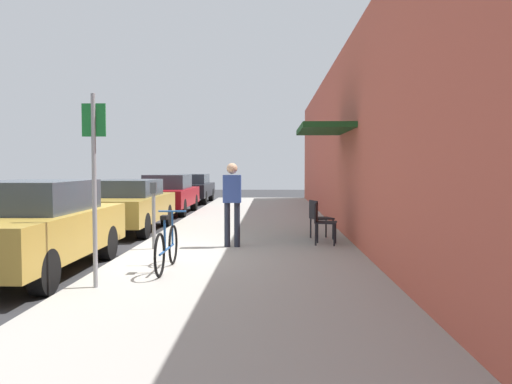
{
  "coord_description": "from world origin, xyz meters",
  "views": [
    {
      "loc": [
        2.77,
        -9.32,
        1.75
      ],
      "look_at": [
        2.23,
        8.79,
        0.86
      ],
      "focal_mm": 36.68,
      "sensor_mm": 36.0,
      "label": 1
    }
  ],
  "objects_px": {
    "bicycle_0": "(167,248)",
    "cafe_chair_0": "(322,220)",
    "parking_meter": "(154,210)",
    "pedestrian_standing": "(232,198)",
    "street_sign": "(94,175)",
    "parked_car_0": "(32,227)",
    "parked_car_3": "(191,188)",
    "cafe_chair_1": "(319,217)",
    "parked_car_1": "(127,205)",
    "parked_car_2": "(167,194)"
  },
  "relations": [
    {
      "from": "parked_car_0",
      "to": "cafe_chair_0",
      "type": "bearing_deg",
      "value": 27.8
    },
    {
      "from": "parking_meter",
      "to": "cafe_chair_0",
      "type": "height_order",
      "value": "parking_meter"
    },
    {
      "from": "parked_car_1",
      "to": "street_sign",
      "type": "distance_m",
      "value": 7.12
    },
    {
      "from": "street_sign",
      "to": "pedestrian_standing",
      "type": "relative_size",
      "value": 1.53
    },
    {
      "from": "parked_car_0",
      "to": "bicycle_0",
      "type": "relative_size",
      "value": 2.57
    },
    {
      "from": "parked_car_0",
      "to": "parked_car_3",
      "type": "distance_m",
      "value": 16.83
    },
    {
      "from": "parked_car_0",
      "to": "cafe_chair_1",
      "type": "relative_size",
      "value": 5.06
    },
    {
      "from": "cafe_chair_1",
      "to": "cafe_chair_0",
      "type": "bearing_deg",
      "value": -90.19
    },
    {
      "from": "parking_meter",
      "to": "bicycle_0",
      "type": "xyz_separation_m",
      "value": [
        0.68,
        -2.1,
        -0.41
      ]
    },
    {
      "from": "bicycle_0",
      "to": "cafe_chair_0",
      "type": "distance_m",
      "value": 3.9
    },
    {
      "from": "parked_car_1",
      "to": "cafe_chair_0",
      "type": "height_order",
      "value": "parked_car_1"
    },
    {
      "from": "street_sign",
      "to": "bicycle_0",
      "type": "relative_size",
      "value": 1.52
    },
    {
      "from": "parked_car_2",
      "to": "parked_car_0",
      "type": "bearing_deg",
      "value": -90.0
    },
    {
      "from": "street_sign",
      "to": "cafe_chair_0",
      "type": "distance_m",
      "value": 5.36
    },
    {
      "from": "parked_car_3",
      "to": "pedestrian_standing",
      "type": "distance_m",
      "value": 14.94
    },
    {
      "from": "parked_car_0",
      "to": "parked_car_3",
      "type": "bearing_deg",
      "value": 90.0
    },
    {
      "from": "bicycle_0",
      "to": "cafe_chair_0",
      "type": "relative_size",
      "value": 1.97
    },
    {
      "from": "parked_car_3",
      "to": "street_sign",
      "type": "distance_m",
      "value": 18.31
    },
    {
      "from": "bicycle_0",
      "to": "parking_meter",
      "type": "bearing_deg",
      "value": 107.93
    },
    {
      "from": "bicycle_0",
      "to": "cafe_chair_1",
      "type": "relative_size",
      "value": 1.97
    },
    {
      "from": "parked_car_2",
      "to": "parked_car_3",
      "type": "height_order",
      "value": "parked_car_2"
    },
    {
      "from": "cafe_chair_1",
      "to": "pedestrian_standing",
      "type": "distance_m",
      "value": 2.27
    },
    {
      "from": "parked_car_3",
      "to": "cafe_chair_0",
      "type": "xyz_separation_m",
      "value": [
        4.93,
        -14.23,
        -0.1
      ]
    },
    {
      "from": "parked_car_0",
      "to": "parked_car_3",
      "type": "xyz_separation_m",
      "value": [
        0.0,
        16.83,
        -0.05
      ]
    },
    {
      "from": "cafe_chair_1",
      "to": "pedestrian_standing",
      "type": "xyz_separation_m",
      "value": [
        -1.86,
        -1.21,
        0.5
      ]
    },
    {
      "from": "parked_car_3",
      "to": "parking_meter",
      "type": "bearing_deg",
      "value": -84.08
    },
    {
      "from": "parked_car_0",
      "to": "bicycle_0",
      "type": "xyz_separation_m",
      "value": [
        2.23,
        -0.21,
        -0.3
      ]
    },
    {
      "from": "parked_car_3",
      "to": "parked_car_2",
      "type": "bearing_deg",
      "value": -90.0
    },
    {
      "from": "parked_car_1",
      "to": "pedestrian_standing",
      "type": "bearing_deg",
      "value": -46.95
    },
    {
      "from": "street_sign",
      "to": "pedestrian_standing",
      "type": "bearing_deg",
      "value": 66.4
    },
    {
      "from": "parking_meter",
      "to": "parked_car_0",
      "type": "bearing_deg",
      "value": -129.38
    },
    {
      "from": "parked_car_1",
      "to": "pedestrian_standing",
      "type": "xyz_separation_m",
      "value": [
        3.08,
        -3.29,
        0.39
      ]
    },
    {
      "from": "street_sign",
      "to": "parked_car_1",
      "type": "bearing_deg",
      "value": 102.27
    },
    {
      "from": "parked_car_1",
      "to": "bicycle_0",
      "type": "xyz_separation_m",
      "value": [
        2.23,
        -5.72,
        -0.25
      ]
    },
    {
      "from": "parking_meter",
      "to": "parked_car_3",
      "type": "bearing_deg",
      "value": 95.92
    },
    {
      "from": "parked_car_3",
      "to": "cafe_chair_0",
      "type": "height_order",
      "value": "parked_car_3"
    },
    {
      "from": "parked_car_0",
      "to": "street_sign",
      "type": "height_order",
      "value": "street_sign"
    },
    {
      "from": "parked_car_3",
      "to": "cafe_chair_1",
      "type": "bearing_deg",
      "value": -69.81
    },
    {
      "from": "parked_car_2",
      "to": "parked_car_1",
      "type": "bearing_deg",
      "value": -90.0
    },
    {
      "from": "parked_car_1",
      "to": "parking_meter",
      "type": "height_order",
      "value": "parking_meter"
    },
    {
      "from": "parked_car_2",
      "to": "cafe_chair_1",
      "type": "xyz_separation_m",
      "value": [
        4.93,
        -7.55,
        -0.12
      ]
    },
    {
      "from": "bicycle_0",
      "to": "cafe_chair_0",
      "type": "xyz_separation_m",
      "value": [
        2.7,
        2.81,
        0.14
      ]
    },
    {
      "from": "parked_car_3",
      "to": "pedestrian_standing",
      "type": "relative_size",
      "value": 2.59
    },
    {
      "from": "cafe_chair_0",
      "to": "cafe_chair_1",
      "type": "height_order",
      "value": "same"
    },
    {
      "from": "parked_car_1",
      "to": "street_sign",
      "type": "bearing_deg",
      "value": -77.73
    },
    {
      "from": "parking_meter",
      "to": "pedestrian_standing",
      "type": "relative_size",
      "value": 0.78
    },
    {
      "from": "bicycle_0",
      "to": "cafe_chair_0",
      "type": "height_order",
      "value": "bicycle_0"
    },
    {
      "from": "parked_car_3",
      "to": "bicycle_0",
      "type": "relative_size",
      "value": 2.57
    },
    {
      "from": "parking_meter",
      "to": "pedestrian_standing",
      "type": "height_order",
      "value": "pedestrian_standing"
    },
    {
      "from": "street_sign",
      "to": "cafe_chair_0",
      "type": "xyz_separation_m",
      "value": [
        3.43,
        3.99,
        -1.02
      ]
    }
  ]
}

